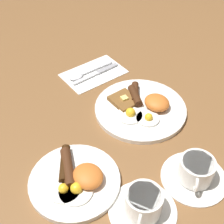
% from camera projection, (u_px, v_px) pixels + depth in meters
% --- Properties ---
extents(ground_plane, '(3.00, 3.00, 0.00)m').
position_uv_depth(ground_plane, '(140.00, 111.00, 0.99)').
color(ground_plane, brown).
extents(breakfast_plate_near, '(0.29, 0.29, 0.05)m').
position_uv_depth(breakfast_plate_near, '(141.00, 107.00, 0.98)').
color(breakfast_plate_near, white).
rests_on(breakfast_plate_near, ground_plane).
extents(breakfast_plate_far, '(0.23, 0.23, 0.05)m').
position_uv_depth(breakfast_plate_far, '(76.00, 179.00, 0.78)').
color(breakfast_plate_far, white).
rests_on(breakfast_plate_far, ground_plane).
extents(teacup_near, '(0.17, 0.17, 0.07)m').
position_uv_depth(teacup_near, '(196.00, 172.00, 0.78)').
color(teacup_near, white).
rests_on(teacup_near, ground_plane).
extents(teacup_far, '(0.16, 0.16, 0.07)m').
position_uv_depth(teacup_far, '(143.00, 205.00, 0.71)').
color(teacup_far, white).
rests_on(teacup_far, ground_plane).
extents(napkin, '(0.16, 0.23, 0.01)m').
position_uv_depth(napkin, '(94.00, 73.00, 1.13)').
color(napkin, white).
rests_on(napkin, ground_plane).
extents(knife, '(0.03, 0.19, 0.01)m').
position_uv_depth(knife, '(98.00, 72.00, 1.13)').
color(knife, silver).
rests_on(knife, napkin).
extents(spoon, '(0.04, 0.18, 0.01)m').
position_uv_depth(spoon, '(80.00, 75.00, 1.11)').
color(spoon, silver).
rests_on(spoon, napkin).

